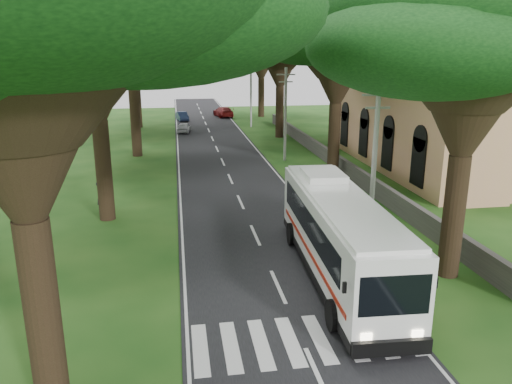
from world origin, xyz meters
name	(u,v)px	position (x,y,z in m)	size (l,w,h in m)	color
ground	(289,311)	(0.00, 0.00, 0.00)	(140.00, 140.00, 0.00)	#184413
road	(224,165)	(0.00, 25.00, 0.01)	(8.00, 120.00, 0.04)	black
crosswalk	(302,341)	(0.00, -2.00, 0.00)	(8.00, 3.00, 0.01)	silver
property_wall	(330,157)	(9.00, 24.00, 0.60)	(0.35, 50.00, 1.20)	#383533
church	(446,107)	(17.86, 21.55, 4.91)	(14.00, 24.00, 11.60)	#E5A76F
pole_near	(374,162)	(5.50, 6.00, 4.18)	(1.60, 0.24, 8.00)	gray
pole_mid	(285,113)	(5.50, 26.00, 4.18)	(1.60, 0.24, 8.00)	gray
pole_far	(251,94)	(5.50, 46.00, 4.18)	(1.60, 0.24, 8.00)	gray
tree_l_mida	(90,6)	(-8.00, 12.00, 11.59)	(15.28, 15.28, 14.93)	black
tree_l_midb	(128,11)	(-7.50, 30.00, 12.60)	(14.38, 14.38, 15.79)	black
tree_l_far	(132,19)	(-8.50, 48.00, 12.95)	(15.50, 15.50, 16.35)	black
tree_r_near	(476,19)	(7.50, 2.00, 10.53)	(12.55, 12.55, 13.36)	black
tree_r_mida	(339,25)	(8.00, 20.00, 11.15)	(12.50, 12.50, 13.99)	black
tree_r_midb	(281,32)	(7.50, 38.00, 11.27)	(14.99, 14.99, 14.55)	black
tree_r_far	(261,37)	(8.50, 56.00, 11.12)	(15.49, 15.49, 14.49)	black
coach_bus	(339,234)	(2.70, 2.58, 1.95)	(3.32, 12.38, 3.62)	white
distant_car_a	(184,128)	(-3.00, 42.72, 0.62)	(1.40, 3.47, 1.18)	#B4B4BA
distant_car_b	(182,116)	(-3.00, 53.12, 0.63)	(1.27, 3.64, 1.20)	navy
distant_car_c	(223,112)	(2.99, 56.35, 0.76)	(2.06, 5.06, 1.47)	maroon
pedestrian	(101,197)	(-8.49, 13.33, 0.96)	(0.70, 0.46, 1.92)	black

